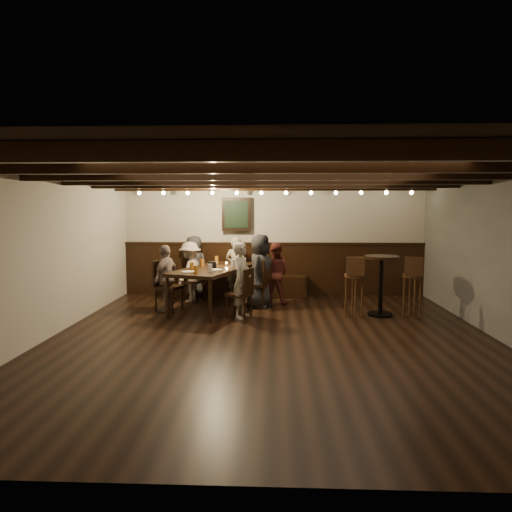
{
  "coord_description": "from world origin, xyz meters",
  "views": [
    {
      "loc": [
        0.03,
        -6.41,
        1.88
      ],
      "look_at": [
        -0.29,
        1.3,
        1.07
      ],
      "focal_mm": 32.0,
      "sensor_mm": 36.0,
      "label": 1
    }
  ],
  "objects_px": {
    "dining_table": "(214,271)",
    "person_bench_centre": "(236,268)",
    "chair_right_near": "(258,292)",
    "person_left_near": "(190,272)",
    "person_bench_left": "(194,266)",
    "person_left_far": "(166,278)",
    "person_right_far": "(242,280)",
    "person_right_near": "(260,271)",
    "bar_stool_right": "(412,295)",
    "chair_right_far": "(240,302)",
    "person_bench_right": "(275,273)",
    "high_top_table": "(381,276)",
    "chair_left_far": "(168,296)",
    "bar_stool_left": "(354,295)",
    "chair_left_near": "(192,288)"
  },
  "relations": [
    {
      "from": "person_bench_centre",
      "to": "person_bench_left",
      "type": "bearing_deg",
      "value": 9.46
    },
    {
      "from": "chair_left_near",
      "to": "person_bench_centre",
      "type": "bearing_deg",
      "value": 129.86
    },
    {
      "from": "chair_right_near",
      "to": "person_bench_right",
      "type": "height_order",
      "value": "person_bench_right"
    },
    {
      "from": "person_bench_left",
      "to": "person_right_near",
      "type": "height_order",
      "value": "person_right_near"
    },
    {
      "from": "dining_table",
      "to": "person_bench_centre",
      "type": "height_order",
      "value": "person_bench_centre"
    },
    {
      "from": "chair_left_far",
      "to": "person_left_near",
      "type": "distance_m",
      "value": 0.96
    },
    {
      "from": "chair_right_near",
      "to": "person_left_near",
      "type": "relative_size",
      "value": 0.76
    },
    {
      "from": "person_bench_left",
      "to": "person_right_far",
      "type": "bearing_deg",
      "value": 140.71
    },
    {
      "from": "chair_right_near",
      "to": "person_bench_left",
      "type": "relative_size",
      "value": 0.71
    },
    {
      "from": "person_left_far",
      "to": "person_right_near",
      "type": "xyz_separation_m",
      "value": [
        1.71,
        0.38,
        0.09
      ]
    },
    {
      "from": "chair_right_far",
      "to": "person_right_far",
      "type": "height_order",
      "value": "person_right_far"
    },
    {
      "from": "high_top_table",
      "to": "person_bench_left",
      "type": "bearing_deg",
      "value": 156.6
    },
    {
      "from": "bar_stool_right",
      "to": "bar_stool_left",
      "type": "bearing_deg",
      "value": -164.37
    },
    {
      "from": "person_bench_right",
      "to": "person_left_far",
      "type": "height_order",
      "value": "person_left_far"
    },
    {
      "from": "chair_left_far",
      "to": "dining_table",
      "type": "bearing_deg",
      "value": 122.02
    },
    {
      "from": "person_bench_left",
      "to": "person_left_near",
      "type": "xyz_separation_m",
      "value": [
        0.0,
        -0.47,
        -0.05
      ]
    },
    {
      "from": "chair_right_near",
      "to": "person_right_near",
      "type": "xyz_separation_m",
      "value": [
        0.03,
        -0.01,
        0.42
      ]
    },
    {
      "from": "dining_table",
      "to": "person_left_far",
      "type": "distance_m",
      "value": 0.88
    },
    {
      "from": "person_left_far",
      "to": "person_left_near",
      "type": "bearing_deg",
      "value": 180.0
    },
    {
      "from": "chair_right_far",
      "to": "person_bench_right",
      "type": "relative_size",
      "value": 0.71
    },
    {
      "from": "chair_left_near",
      "to": "high_top_table",
      "type": "distance_m",
      "value": 3.71
    },
    {
      "from": "dining_table",
      "to": "chair_right_far",
      "type": "relative_size",
      "value": 2.64
    },
    {
      "from": "chair_right_near",
      "to": "person_bench_left",
      "type": "bearing_deg",
      "value": 74.47
    },
    {
      "from": "person_right_near",
      "to": "bar_stool_right",
      "type": "bearing_deg",
      "value": -87.69
    },
    {
      "from": "chair_right_near",
      "to": "chair_left_near",
      "type": "bearing_deg",
      "value": 90.0
    },
    {
      "from": "chair_right_far",
      "to": "high_top_table",
      "type": "xyz_separation_m",
      "value": [
        2.45,
        0.25,
        0.43
      ]
    },
    {
      "from": "person_bench_left",
      "to": "person_bench_right",
      "type": "relative_size",
      "value": 1.08
    },
    {
      "from": "person_left_near",
      "to": "bar_stool_right",
      "type": "height_order",
      "value": "person_left_near"
    },
    {
      "from": "dining_table",
      "to": "bar_stool_right",
      "type": "height_order",
      "value": "bar_stool_right"
    },
    {
      "from": "dining_table",
      "to": "person_right_near",
      "type": "relative_size",
      "value": 1.62
    },
    {
      "from": "chair_right_near",
      "to": "person_left_near",
      "type": "distance_m",
      "value": 1.5
    },
    {
      "from": "chair_left_near",
      "to": "person_right_far",
      "type": "xyz_separation_m",
      "value": [
        1.11,
        -1.32,
        0.38
      ]
    },
    {
      "from": "chair_left_far",
      "to": "bar_stool_left",
      "type": "distance_m",
      "value": 3.34
    },
    {
      "from": "chair_left_far",
      "to": "person_bench_left",
      "type": "bearing_deg",
      "value": -172.39
    },
    {
      "from": "chair_right_far",
      "to": "person_right_near",
      "type": "relative_size",
      "value": 0.62
    },
    {
      "from": "chair_right_near",
      "to": "person_left_near",
      "type": "xyz_separation_m",
      "value": [
        -1.4,
        0.46,
        0.32
      ]
    },
    {
      "from": "person_right_near",
      "to": "chair_right_near",
      "type": "bearing_deg",
      "value": 90.0
    },
    {
      "from": "dining_table",
      "to": "person_left_far",
      "type": "xyz_separation_m",
      "value": [
        -0.85,
        -0.19,
        -0.11
      ]
    },
    {
      "from": "chair_left_far",
      "to": "person_bench_right",
      "type": "xyz_separation_m",
      "value": [
        1.96,
        0.77,
        0.32
      ]
    },
    {
      "from": "person_bench_centre",
      "to": "chair_right_near",
      "type": "bearing_deg",
      "value": 140.17
    },
    {
      "from": "person_right_far",
      "to": "bar_stool_right",
      "type": "distance_m",
      "value": 2.93
    },
    {
      "from": "person_left_far",
      "to": "chair_right_far",
      "type": "bearing_deg",
      "value": 90.0
    },
    {
      "from": "person_left_near",
      "to": "bar_stool_left",
      "type": "height_order",
      "value": "person_left_near"
    },
    {
      "from": "person_bench_centre",
      "to": "person_left_far",
      "type": "relative_size",
      "value": 1.06
    },
    {
      "from": "chair_left_near",
      "to": "person_right_near",
      "type": "height_order",
      "value": "person_right_near"
    },
    {
      "from": "chair_right_near",
      "to": "dining_table",
      "type": "bearing_deg",
      "value": 122.03
    },
    {
      "from": "chair_right_far",
      "to": "person_bench_centre",
      "type": "height_order",
      "value": "person_bench_centre"
    },
    {
      "from": "person_bench_centre",
      "to": "person_right_near",
      "type": "relative_size",
      "value": 0.93
    },
    {
      "from": "person_bench_left",
      "to": "person_right_near",
      "type": "xyz_separation_m",
      "value": [
        1.43,
        -0.94,
        0.05
      ]
    },
    {
      "from": "person_left_far",
      "to": "person_right_far",
      "type": "distance_m",
      "value": 1.5
    }
  ]
}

